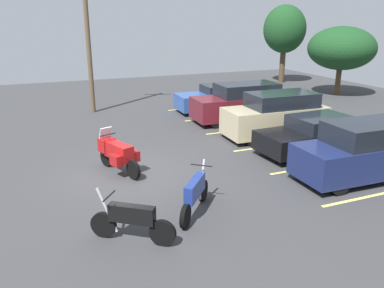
# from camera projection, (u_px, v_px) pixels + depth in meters

# --- Properties ---
(ground) EXTENTS (44.00, 44.00, 0.10)m
(ground) POSITION_uv_depth(u_px,v_px,m) (126.00, 175.00, 13.70)
(ground) COLOR #38383A
(motorcycle_touring) EXTENTS (2.22, 1.21, 1.45)m
(motorcycle_touring) POSITION_uv_depth(u_px,v_px,m) (117.00, 153.00, 13.65)
(motorcycle_touring) COLOR black
(motorcycle_touring) RESTS_ON ground
(motorcycle_second) EXTENTS (1.40, 1.79, 1.29)m
(motorcycle_second) POSITION_uv_depth(u_px,v_px,m) (131.00, 220.00, 9.40)
(motorcycle_second) COLOR black
(motorcycle_second) RESTS_ON ground
(motorcycle_third) EXTENTS (1.83, 1.55, 1.26)m
(motorcycle_third) POSITION_uv_depth(u_px,v_px,m) (195.00, 193.00, 10.76)
(motorcycle_third) COLOR black
(motorcycle_third) RESTS_ON ground
(parking_stripes) EXTENTS (13.29, 5.00, 0.01)m
(parking_stripes) POSITION_uv_depth(u_px,v_px,m) (269.00, 136.00, 17.98)
(parking_stripes) COLOR #EAE066
(parking_stripes) RESTS_ON ground
(car_blue) EXTENTS (1.97, 4.61, 1.48)m
(car_blue) POSITION_uv_depth(u_px,v_px,m) (217.00, 98.00, 22.58)
(car_blue) COLOR #2D519E
(car_blue) RESTS_ON ground
(car_maroon) EXTENTS (2.08, 4.90, 1.93)m
(car_maroon) POSITION_uv_depth(u_px,v_px,m) (241.00, 103.00, 20.26)
(car_maroon) COLOR maroon
(car_maroon) RESTS_ON ground
(car_champagne) EXTENTS (1.99, 4.59, 1.97)m
(car_champagne) POSITION_uv_depth(u_px,v_px,m) (276.00, 115.00, 17.59)
(car_champagne) COLOR #C1B289
(car_champagne) RESTS_ON ground
(car_black) EXTENTS (2.07, 4.63, 1.46)m
(car_black) POSITION_uv_depth(u_px,v_px,m) (315.00, 135.00, 15.57)
(car_black) COLOR black
(car_black) RESTS_ON ground
(car_navy) EXTENTS (1.94, 4.65, 1.90)m
(car_navy) POSITION_uv_depth(u_px,v_px,m) (365.00, 151.00, 13.02)
(car_navy) COLOR navy
(car_navy) RESTS_ON ground
(utility_pole) EXTENTS (0.74, 1.73, 9.40)m
(utility_pole) POSITION_uv_depth(u_px,v_px,m) (87.00, 22.00, 21.02)
(utility_pole) COLOR brown
(utility_pole) RESTS_ON ground
(tree_far_right) EXTENTS (3.33, 3.33, 6.05)m
(tree_far_right) POSITION_uv_depth(u_px,v_px,m) (285.00, 29.00, 31.43)
(tree_far_right) COLOR #4C3823
(tree_far_right) RESTS_ON ground
(tree_center_right) EXTENTS (4.43, 4.43, 4.56)m
(tree_center_right) POSITION_uv_depth(u_px,v_px,m) (342.00, 48.00, 26.46)
(tree_center_right) COLOR #4C3823
(tree_center_right) RESTS_ON ground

